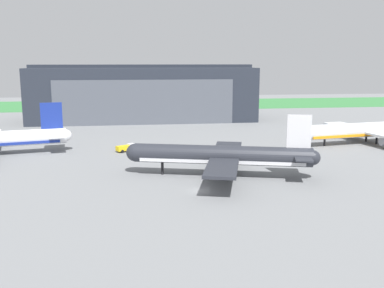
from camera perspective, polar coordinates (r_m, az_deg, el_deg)
The scene contains 6 objects.
ground_plane at distance 80.49m, azimuth 0.89°, elevation -6.09°, with size 440.00×440.00×0.00m, color slate.
grass_field_strip at distance 239.09m, azimuth -4.95°, elevation 5.15°, with size 440.00×56.00×0.08m, color #397F41.
maintenance_hangar at distance 176.75m, azimuth -6.34°, elevation 6.55°, with size 86.83×29.47×21.91m.
airliner_far_left at distance 135.18m, azimuth 21.85°, elevation 1.68°, with size 44.13×36.81×13.07m.
airliner_near_right at distance 89.25m, azimuth 3.85°, elevation -1.54°, with size 38.22×32.96×13.00m.
baggage_tug at distance 115.53m, azimuth -8.57°, elevation -0.47°, with size 5.29×4.06×1.95m.
Camera 1 is at (-11.63, -76.14, 23.36)m, focal length 40.94 mm.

